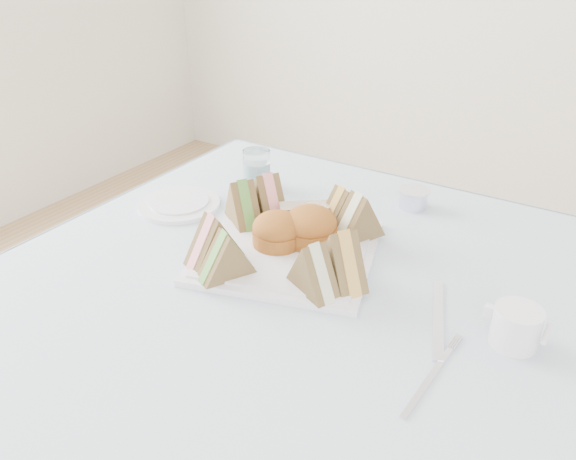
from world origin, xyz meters
The scene contains 20 objects.
table centered at (0.00, 0.00, 0.37)m, with size 0.90×0.90×0.74m, color brown.
tablecloth centered at (0.00, 0.00, 0.74)m, with size 1.02×1.02×0.01m, color #C8DAFC.
serving_plate centered at (-0.06, 0.07, 0.75)m, with size 0.31×0.31×0.01m, color white.
sandwich_fl_a centered at (-0.15, -0.04, 0.80)m, with size 0.10×0.05×0.09m, color brown, non-canonical shape.
sandwich_fl_b centered at (-0.10, -0.06, 0.80)m, with size 0.10×0.04×0.08m, color brown, non-canonical shape.
sandwich_fr_a centered at (0.07, 0.03, 0.80)m, with size 0.11×0.05×0.09m, color brown, non-canonical shape.
sandwich_fr_b centered at (0.04, -0.02, 0.80)m, with size 0.10×0.05×0.09m, color brown, non-canonical shape.
sandwich_bl_a centered at (-0.19, 0.11, 0.80)m, with size 0.10×0.05×0.09m, color brown, non-canonical shape.
sandwich_bl_b centered at (-0.16, 0.15, 0.80)m, with size 0.10×0.05×0.09m, color brown, non-canonical shape.
sandwich_br_a centered at (0.03, 0.17, 0.80)m, with size 0.10×0.05×0.09m, color brown, non-canonical shape.
sandwich_br_b centered at (-0.02, 0.20, 0.80)m, with size 0.09×0.04×0.08m, color brown, non-canonical shape.
scone_left centered at (-0.08, 0.06, 0.79)m, with size 0.09×0.09×0.06m, color #93491B.
scone_right centered at (-0.04, 0.11, 0.79)m, with size 0.10×0.10×0.07m, color #93491B.
pastry_slice centered at (-0.08, 0.16, 0.78)m, with size 0.09×0.04×0.04m, color tan.
side_plate centered at (-0.36, 0.11, 0.75)m, with size 0.17×0.17×0.01m, color white.
water_glass centered at (-0.27, 0.27, 0.79)m, with size 0.06×0.06×0.09m, color white.
tea_strainer centered at (0.06, 0.37, 0.76)m, with size 0.07×0.07×0.04m, color silver.
knife centered at (0.24, 0.03, 0.75)m, with size 0.02×0.20×0.00m, color silver.
fork centered at (0.27, -0.11, 0.75)m, with size 0.01×0.16×0.00m, color silver.
creamer_jug centered at (0.35, 0.03, 0.78)m, with size 0.07×0.07×0.06m, color white.
Camera 1 is at (0.41, -0.68, 1.29)m, focal length 35.00 mm.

